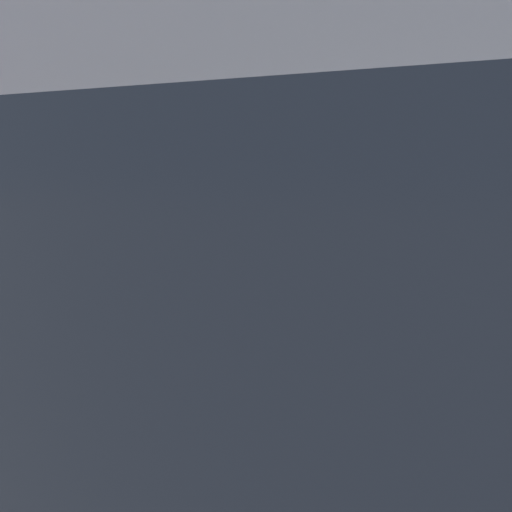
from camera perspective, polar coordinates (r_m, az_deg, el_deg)
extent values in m
cube|color=#BCB7AD|center=(4.25, 6.92, -11.06)|extent=(24.00, 2.80, 0.12)
cylinder|color=slate|center=(2.98, 0.00, -7.26)|extent=(0.06, 0.06, 1.06)
cube|color=black|center=(2.88, 0.00, 5.86)|extent=(0.19, 0.13, 0.30)
cube|color=gray|center=(2.82, -0.70, 6.28)|extent=(0.10, 0.01, 0.10)
cylinder|color=black|center=(2.89, 0.00, 10.04)|extent=(0.23, 0.10, 0.23)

